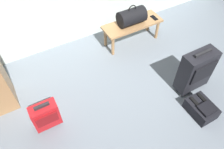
{
  "coord_description": "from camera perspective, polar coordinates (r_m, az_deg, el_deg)",
  "views": [
    {
      "loc": [
        -1.03,
        -1.4,
        2.56
      ],
      "look_at": [
        -0.06,
        0.34,
        0.25
      ],
      "focal_mm": 35.29,
      "sensor_mm": 36.0,
      "label": 1
    }
  ],
  "objects": [
    {
      "name": "suitcase_small_red",
      "position": [
        2.8,
        -16.79,
        -10.13
      ],
      "size": [
        0.32,
        0.18,
        0.46
      ],
      "color": "red",
      "rests_on": "ground"
    },
    {
      "name": "backpack_dark",
      "position": [
        3.14,
        22.15,
        -8.18
      ],
      "size": [
        0.28,
        0.38,
        0.21
      ],
      "color": "black",
      "rests_on": "ground"
    },
    {
      "name": "ground_plane",
      "position": [
        3.1,
        4.11,
        -6.74
      ],
      "size": [
        6.6,
        6.6,
        0.0
      ],
      "primitive_type": "plane",
      "color": "slate"
    },
    {
      "name": "cell_phone",
      "position": [
        3.87,
        10.84,
        14.25
      ],
      "size": [
        0.07,
        0.14,
        0.01
      ],
      "color": "black",
      "rests_on": "bench"
    },
    {
      "name": "bench",
      "position": [
        3.74,
        5.28,
        12.41
      ],
      "size": [
        1.0,
        0.36,
        0.39
      ],
      "color": "#A87A4C",
      "rests_on": "ground"
    },
    {
      "name": "duffel_bag_black",
      "position": [
        3.62,
        5.11,
        14.69
      ],
      "size": [
        0.44,
        0.26,
        0.34
      ],
      "color": "black",
      "rests_on": "bench"
    },
    {
      "name": "suitcase_upright_charcoal",
      "position": [
        3.17,
        20.94,
        0.97
      ],
      "size": [
        0.47,
        0.24,
        0.7
      ],
      "color": "black",
      "rests_on": "ground"
    }
  ]
}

